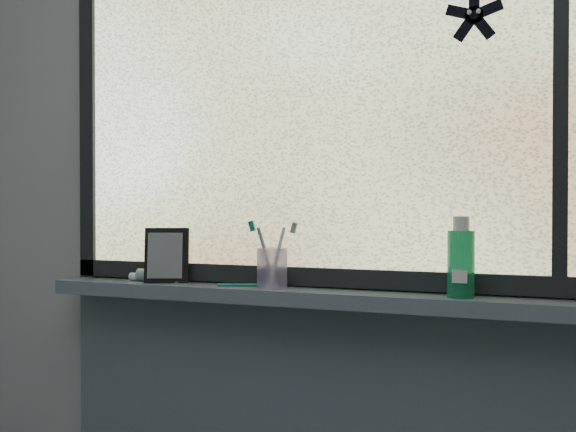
# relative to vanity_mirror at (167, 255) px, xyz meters

# --- Properties ---
(wall_back) EXTENTS (3.00, 0.01, 2.50)m
(wall_back) POSITION_rel_vanity_mirror_xyz_m (0.46, 0.07, 0.15)
(wall_back) COLOR #9EA3A8
(wall_back) RESTS_ON ground
(windowsill) EXTENTS (1.62, 0.14, 0.04)m
(windowsill) POSITION_rel_vanity_mirror_xyz_m (0.46, -0.00, -0.10)
(windowsill) COLOR #525E6D
(windowsill) RESTS_ON wall_back
(window_pane) EXTENTS (1.50, 0.01, 1.00)m
(window_pane) POSITION_rel_vanity_mirror_xyz_m (0.46, 0.05, 0.43)
(window_pane) COLOR silver
(window_pane) RESTS_ON wall_back
(frame_bottom) EXTENTS (1.60, 0.03, 0.05)m
(frame_bottom) POSITION_rel_vanity_mirror_xyz_m (0.46, 0.05, -0.05)
(frame_bottom) COLOR black
(frame_bottom) RESTS_ON windowsill
(frame_left) EXTENTS (0.05, 0.03, 1.10)m
(frame_left) POSITION_rel_vanity_mirror_xyz_m (-0.31, 0.05, 0.43)
(frame_left) COLOR black
(frame_left) RESTS_ON wall_back
(frame_mullion) EXTENTS (0.03, 0.03, 1.00)m
(frame_mullion) POSITION_rel_vanity_mirror_xyz_m (1.06, 0.05, 0.43)
(frame_mullion) COLOR black
(frame_mullion) RESTS_ON wall_back
(starfish_sticker) EXTENTS (0.15, 0.02, 0.15)m
(starfish_sticker) POSITION_rel_vanity_mirror_xyz_m (0.86, 0.04, 0.62)
(starfish_sticker) COLOR black
(starfish_sticker) RESTS_ON window_pane
(vanity_mirror) EXTENTS (0.14, 0.11, 0.16)m
(vanity_mirror) POSITION_rel_vanity_mirror_xyz_m (0.00, 0.00, 0.00)
(vanity_mirror) COLOR black
(vanity_mirror) RESTS_ON windowsill
(toothpaste_tube) EXTENTS (0.21, 0.05, 0.04)m
(toothpaste_tube) POSITION_rel_vanity_mirror_xyz_m (-0.05, 0.01, -0.06)
(toothpaste_tube) COLOR silver
(toothpaste_tube) RESTS_ON windowsill
(toothbrush_cup) EXTENTS (0.10, 0.10, 0.11)m
(toothbrush_cup) POSITION_rel_vanity_mirror_xyz_m (0.34, -0.01, -0.03)
(toothbrush_cup) COLOR #B8A7DD
(toothbrush_cup) RESTS_ON windowsill
(toothbrush_lying) EXTENTS (0.17, 0.08, 0.01)m
(toothbrush_lying) POSITION_rel_vanity_mirror_xyz_m (0.25, -0.00, -0.07)
(toothbrush_lying) COLOR #0E7E6E
(toothbrush_lying) RESTS_ON windowsill
(mouthwash_bottle) EXTENTS (0.08, 0.08, 0.16)m
(mouthwash_bottle) POSITION_rel_vanity_mirror_xyz_m (0.84, -0.01, 0.02)
(mouthwash_bottle) COLOR #1C945E
(mouthwash_bottle) RESTS_ON windowsill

